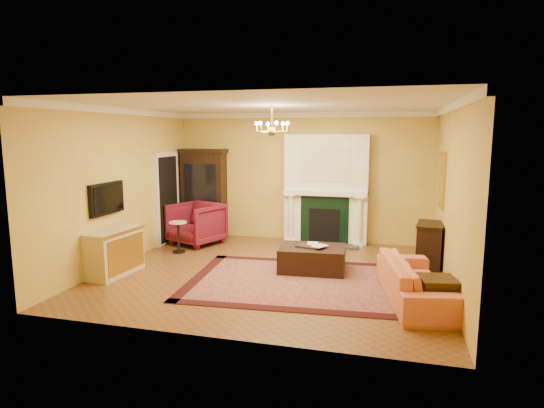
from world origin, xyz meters
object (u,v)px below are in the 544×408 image
(end_table, at_px, (437,297))
(leather_ottoman, at_px, (312,258))
(pedestal_table, at_px, (178,235))
(commode, at_px, (113,252))
(china_cabinet, at_px, (204,195))
(console_table, at_px, (429,247))
(wingback_armchair, at_px, (196,222))
(coral_sofa, at_px, (416,274))

(end_table, xyz_separation_m, leather_ottoman, (-2.03, 1.61, -0.02))
(pedestal_table, distance_m, commode, 1.74)
(china_cabinet, xyz_separation_m, commode, (-0.36, -3.29, -0.62))
(pedestal_table, bearing_deg, console_table, 1.36)
(commode, bearing_deg, leather_ottoman, 22.72)
(commode, distance_m, console_table, 5.80)
(commode, xyz_separation_m, leather_ottoman, (3.42, 1.12, -0.17))
(china_cabinet, height_order, wingback_armchair, china_cabinet)
(wingback_armchair, height_order, pedestal_table, wingback_armchair)
(china_cabinet, relative_size, console_table, 2.44)
(end_table, distance_m, console_table, 2.30)
(commode, xyz_separation_m, console_table, (5.51, 1.81, 0.01))
(pedestal_table, height_order, leather_ottoman, pedestal_table)
(commode, height_order, console_table, console_table)
(end_table, height_order, console_table, console_table)
(pedestal_table, relative_size, commode, 0.61)
(wingback_armchair, distance_m, console_table, 5.06)
(end_table, bearing_deg, pedestal_table, 156.55)
(china_cabinet, distance_m, console_table, 5.40)
(commode, bearing_deg, coral_sofa, 4.85)
(china_cabinet, distance_m, end_table, 6.39)
(pedestal_table, bearing_deg, coral_sofa, -19.27)
(wingback_armchair, height_order, commode, wingback_armchair)
(wingback_armchair, bearing_deg, coral_sofa, -5.49)
(commode, distance_m, leather_ottoman, 3.60)
(console_table, bearing_deg, commode, -154.62)
(wingback_armchair, height_order, console_table, wingback_armchair)
(wingback_armchair, bearing_deg, china_cabinet, 121.78)
(coral_sofa, xyz_separation_m, leather_ottoman, (-1.77, 1.10, -0.18))
(leather_ottoman, bearing_deg, console_table, 14.36)
(wingback_armchair, bearing_deg, leather_ottoman, -2.86)
(commode, bearing_deg, pedestal_table, 80.08)
(china_cabinet, xyz_separation_m, pedestal_table, (0.08, -1.61, -0.64))
(commode, height_order, coral_sofa, coral_sofa)
(china_cabinet, relative_size, wingback_armchair, 1.96)
(china_cabinet, distance_m, pedestal_table, 1.73)
(wingback_armchair, bearing_deg, pedestal_table, -72.17)
(pedestal_table, height_order, coral_sofa, coral_sofa)
(pedestal_table, distance_m, coral_sofa, 5.04)
(china_cabinet, relative_size, coral_sofa, 0.96)
(china_cabinet, bearing_deg, end_table, -39.05)
(commode, relative_size, coral_sofa, 0.51)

